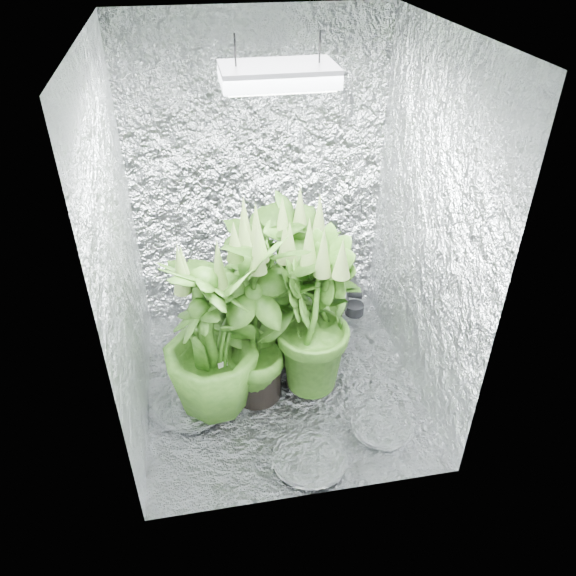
# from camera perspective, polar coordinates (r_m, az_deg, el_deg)

# --- Properties ---
(ground) EXTENTS (1.60, 1.60, 0.00)m
(ground) POSITION_cam_1_polar(r_m,az_deg,el_deg) (3.50, -0.70, -9.65)
(ground) COLOR silver
(ground) RESTS_ON ground
(walls) EXTENTS (1.62, 1.62, 2.00)m
(walls) POSITION_cam_1_polar(r_m,az_deg,el_deg) (2.89, -0.84, 4.69)
(walls) COLOR silver
(walls) RESTS_ON ground
(ceiling) EXTENTS (1.60, 1.60, 0.01)m
(ceiling) POSITION_cam_1_polar(r_m,az_deg,el_deg) (2.54, -1.05, 24.61)
(ceiling) COLOR silver
(ceiling) RESTS_ON walls
(grow_lamp) EXTENTS (0.50, 0.30, 0.22)m
(grow_lamp) POSITION_cam_1_polar(r_m,az_deg,el_deg) (2.58, -1.01, 20.80)
(grow_lamp) COLOR gray
(grow_lamp) RESTS_ON ceiling
(plant_a) EXTENTS (1.15, 1.15, 1.11)m
(plant_a) POSITION_cam_1_polar(r_m,az_deg,el_deg) (3.34, -3.36, -0.41)
(plant_a) COLOR black
(plant_a) RESTS_ON ground
(plant_b) EXTENTS (0.72, 0.72, 1.06)m
(plant_b) POSITION_cam_1_polar(r_m,az_deg,el_deg) (3.60, 0.81, 1.79)
(plant_b) COLOR black
(plant_b) RESTS_ON ground
(plant_c) EXTENTS (0.60, 0.60, 1.07)m
(plant_c) POSITION_cam_1_polar(r_m,az_deg,el_deg) (3.20, 2.54, -3.16)
(plant_c) COLOR black
(plant_c) RESTS_ON ground
(plant_d) EXTENTS (0.75, 0.75, 1.05)m
(plant_d) POSITION_cam_1_polar(r_m,az_deg,el_deg) (3.07, -7.98, -5.38)
(plant_d) COLOR black
(plant_d) RESTS_ON ground
(plant_e) EXTENTS (1.07, 1.07, 1.01)m
(plant_e) POSITION_cam_1_polar(r_m,az_deg,el_deg) (3.40, 1.13, -0.68)
(plant_e) COLOR black
(plant_e) RESTS_ON ground
(plant_f) EXTENTS (0.80, 0.80, 1.17)m
(plant_f) POSITION_cam_1_polar(r_m,az_deg,el_deg) (3.08, -3.44, -3.45)
(plant_f) COLOR black
(plant_f) RESTS_ON ground
(circulation_fan) EXTENTS (0.18, 0.28, 0.34)m
(circulation_fan) POSITION_cam_1_polar(r_m,az_deg,el_deg) (3.98, 6.46, -0.86)
(circulation_fan) COLOR black
(circulation_fan) RESTS_ON ground
(plant_label) EXTENTS (0.06, 0.04, 0.09)m
(plant_label) POSITION_cam_1_polar(r_m,az_deg,el_deg) (3.17, -6.57, -8.15)
(plant_label) COLOR white
(plant_label) RESTS_ON plant_d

